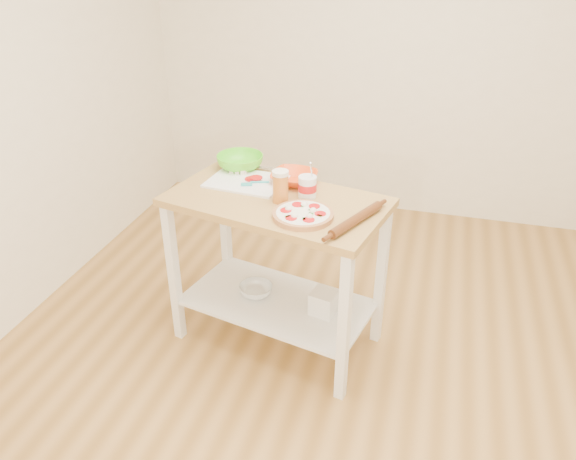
{
  "coord_description": "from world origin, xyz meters",
  "views": [
    {
      "loc": [
        0.31,
        -2.11,
        2.14
      ],
      "look_at": [
        -0.38,
        0.35,
        0.73
      ],
      "focal_mm": 35.0,
      "sensor_mm": 36.0,
      "label": 1
    }
  ],
  "objects_px": {
    "orange_bowl": "(294,178)",
    "shelf_bin": "(324,302)",
    "green_bowl": "(240,162)",
    "yogurt_tub": "(307,187)",
    "pizza": "(303,214)",
    "knife": "(243,166)",
    "rolling_pin": "(356,220)",
    "beer_pint": "(280,186)",
    "spatula": "(254,183)",
    "prep_island": "(277,242)",
    "cutting_board": "(246,181)",
    "shelf_glass_bowl": "(256,290)"
  },
  "relations": [
    {
      "from": "cutting_board",
      "to": "green_bowl",
      "type": "bearing_deg",
      "value": 125.24
    },
    {
      "from": "cutting_board",
      "to": "rolling_pin",
      "type": "distance_m",
      "value": 0.73
    },
    {
      "from": "cutting_board",
      "to": "rolling_pin",
      "type": "bearing_deg",
      "value": -20.31
    },
    {
      "from": "shelf_bin",
      "to": "beer_pint",
      "type": "bearing_deg",
      "value": 178.34
    },
    {
      "from": "shelf_glass_bowl",
      "to": "shelf_bin",
      "type": "height_order",
      "value": "shelf_bin"
    },
    {
      "from": "cutting_board",
      "to": "spatula",
      "type": "relative_size",
      "value": 3.0
    },
    {
      "from": "orange_bowl",
      "to": "yogurt_tub",
      "type": "height_order",
      "value": "yogurt_tub"
    },
    {
      "from": "spatula",
      "to": "orange_bowl",
      "type": "height_order",
      "value": "orange_bowl"
    },
    {
      "from": "knife",
      "to": "yogurt_tub",
      "type": "relative_size",
      "value": 1.34
    },
    {
      "from": "knife",
      "to": "beer_pint",
      "type": "xyz_separation_m",
      "value": [
        0.33,
        -0.35,
        0.07
      ]
    },
    {
      "from": "pizza",
      "to": "rolling_pin",
      "type": "relative_size",
      "value": 0.76
    },
    {
      "from": "spatula",
      "to": "green_bowl",
      "type": "xyz_separation_m",
      "value": [
        -0.15,
        0.2,
        0.03
      ]
    },
    {
      "from": "pizza",
      "to": "rolling_pin",
      "type": "bearing_deg",
      "value": 0.16
    },
    {
      "from": "pizza",
      "to": "knife",
      "type": "distance_m",
      "value": 0.69
    },
    {
      "from": "green_bowl",
      "to": "shelf_bin",
      "type": "xyz_separation_m",
      "value": [
        0.59,
        -0.36,
        -0.62
      ]
    },
    {
      "from": "beer_pint",
      "to": "rolling_pin",
      "type": "relative_size",
      "value": 0.43
    },
    {
      "from": "green_bowl",
      "to": "shelf_glass_bowl",
      "type": "xyz_separation_m",
      "value": [
        0.18,
        -0.3,
        -0.65
      ]
    },
    {
      "from": "orange_bowl",
      "to": "rolling_pin",
      "type": "xyz_separation_m",
      "value": [
        0.4,
        -0.38,
        -0.01
      ]
    },
    {
      "from": "beer_pint",
      "to": "yogurt_tub",
      "type": "relative_size",
      "value": 0.83
    },
    {
      "from": "spatula",
      "to": "knife",
      "type": "relative_size",
      "value": 0.53
    },
    {
      "from": "prep_island",
      "to": "orange_bowl",
      "type": "bearing_deg",
      "value": 80.15
    },
    {
      "from": "prep_island",
      "to": "yogurt_tub",
      "type": "bearing_deg",
      "value": 22.47
    },
    {
      "from": "cutting_board",
      "to": "green_bowl",
      "type": "height_order",
      "value": "green_bowl"
    },
    {
      "from": "cutting_board",
      "to": "knife",
      "type": "bearing_deg",
      "value": 121.52
    },
    {
      "from": "orange_bowl",
      "to": "shelf_bin",
      "type": "height_order",
      "value": "orange_bowl"
    },
    {
      "from": "rolling_pin",
      "to": "shelf_glass_bowl",
      "type": "bearing_deg",
      "value": 162.02
    },
    {
      "from": "cutting_board",
      "to": "yogurt_tub",
      "type": "bearing_deg",
      "value": -8.9
    },
    {
      "from": "beer_pint",
      "to": "yogurt_tub",
      "type": "xyz_separation_m",
      "value": [
        0.12,
        0.09,
        -0.03
      ]
    },
    {
      "from": "green_bowl",
      "to": "shelf_bin",
      "type": "distance_m",
      "value": 0.92
    },
    {
      "from": "cutting_board",
      "to": "yogurt_tub",
      "type": "height_order",
      "value": "yogurt_tub"
    },
    {
      "from": "pizza",
      "to": "yogurt_tub",
      "type": "relative_size",
      "value": 1.45
    },
    {
      "from": "prep_island",
      "to": "orange_bowl",
      "type": "height_order",
      "value": "orange_bowl"
    },
    {
      "from": "prep_island",
      "to": "rolling_pin",
      "type": "height_order",
      "value": "rolling_pin"
    },
    {
      "from": "shelf_glass_bowl",
      "to": "shelf_bin",
      "type": "distance_m",
      "value": 0.42
    },
    {
      "from": "orange_bowl",
      "to": "shelf_bin",
      "type": "relative_size",
      "value": 1.86
    },
    {
      "from": "pizza",
      "to": "green_bowl",
      "type": "distance_m",
      "value": 0.69
    },
    {
      "from": "spatula",
      "to": "orange_bowl",
      "type": "distance_m",
      "value": 0.22
    },
    {
      "from": "orange_bowl",
      "to": "beer_pint",
      "type": "xyz_separation_m",
      "value": [
        -0.01,
        -0.24,
        0.05
      ]
    },
    {
      "from": "spatula",
      "to": "knife",
      "type": "xyz_separation_m",
      "value": [
        -0.14,
        0.21,
        0.0
      ]
    },
    {
      "from": "shelf_bin",
      "to": "cutting_board",
      "type": "bearing_deg",
      "value": 159.0
    },
    {
      "from": "yogurt_tub",
      "to": "rolling_pin",
      "type": "relative_size",
      "value": 0.52
    },
    {
      "from": "pizza",
      "to": "green_bowl",
      "type": "bearing_deg",
      "value": 135.54
    },
    {
      "from": "yogurt_tub",
      "to": "shelf_bin",
      "type": "height_order",
      "value": "yogurt_tub"
    },
    {
      "from": "shelf_bin",
      "to": "pizza",
      "type": "bearing_deg",
      "value": -125.32
    },
    {
      "from": "green_bowl",
      "to": "yogurt_tub",
      "type": "distance_m",
      "value": 0.53
    },
    {
      "from": "pizza",
      "to": "rolling_pin",
      "type": "xyz_separation_m",
      "value": [
        0.26,
        0.0,
        0.01
      ]
    },
    {
      "from": "yogurt_tub",
      "to": "shelf_glass_bowl",
      "type": "distance_m",
      "value": 0.73
    },
    {
      "from": "orange_bowl",
      "to": "yogurt_tub",
      "type": "xyz_separation_m",
      "value": [
        0.11,
        -0.15,
        0.03
      ]
    },
    {
      "from": "cutting_board",
      "to": "rolling_pin",
      "type": "height_order",
      "value": "rolling_pin"
    },
    {
      "from": "orange_bowl",
      "to": "yogurt_tub",
      "type": "bearing_deg",
      "value": -54.06
    }
  ]
}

